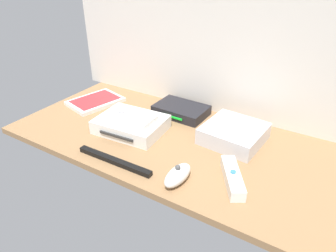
# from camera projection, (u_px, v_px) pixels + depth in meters

# --- Properties ---
(ground_plane) EXTENTS (1.00, 0.48, 0.02)m
(ground_plane) POSITION_uv_depth(u_px,v_px,m) (168.00, 140.00, 0.96)
(ground_plane) COLOR #936D47
(ground_plane) RESTS_ON ground
(back_wall) EXTENTS (1.10, 0.01, 0.64)m
(back_wall) POSITION_uv_depth(u_px,v_px,m) (208.00, 18.00, 0.98)
(back_wall) COLOR silver
(back_wall) RESTS_ON ground
(game_console) EXTENTS (0.22, 0.18, 0.04)m
(game_console) POSITION_uv_depth(u_px,v_px,m) (131.00, 124.00, 0.98)
(game_console) COLOR white
(game_console) RESTS_ON ground_plane
(mini_computer) EXTENTS (0.18, 0.18, 0.05)m
(mini_computer) POSITION_uv_depth(u_px,v_px,m) (234.00, 133.00, 0.93)
(mini_computer) COLOR silver
(mini_computer) RESTS_ON ground_plane
(game_case) EXTENTS (0.18, 0.22, 0.02)m
(game_case) POSITION_uv_depth(u_px,v_px,m) (95.00, 101.00, 1.17)
(game_case) COLOR white
(game_case) RESTS_ON ground_plane
(network_router) EXTENTS (0.18, 0.13, 0.03)m
(network_router) POSITION_uv_depth(u_px,v_px,m) (181.00, 110.00, 1.09)
(network_router) COLOR black
(network_router) RESTS_ON ground_plane
(remote_wand) EXTENTS (0.11, 0.14, 0.03)m
(remote_wand) POSITION_uv_depth(u_px,v_px,m) (232.00, 177.00, 0.76)
(remote_wand) COLOR white
(remote_wand) RESTS_ON ground_plane
(remote_nunchuk) EXTENTS (0.05, 0.10, 0.05)m
(remote_nunchuk) POSITION_uv_depth(u_px,v_px,m) (178.00, 175.00, 0.76)
(remote_nunchuk) COLOR white
(remote_nunchuk) RESTS_ON ground_plane
(remote_classic_pad) EXTENTS (0.15, 0.08, 0.02)m
(remote_classic_pad) POSITION_uv_depth(u_px,v_px,m) (132.00, 118.00, 0.96)
(remote_classic_pad) COLOR white
(remote_classic_pad) RESTS_ON game_console
(sensor_bar) EXTENTS (0.24, 0.02, 0.01)m
(sensor_bar) POSITION_uv_depth(u_px,v_px,m) (114.00, 161.00, 0.84)
(sensor_bar) COLOR black
(sensor_bar) RESTS_ON ground_plane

